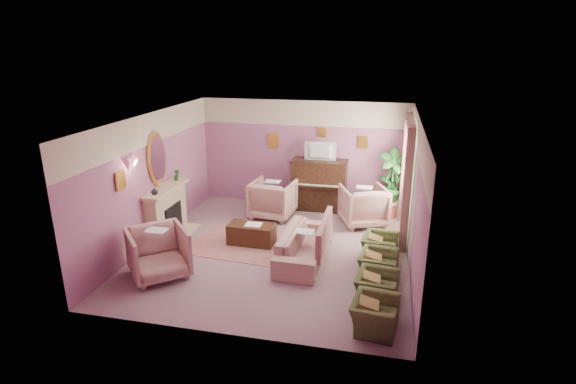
% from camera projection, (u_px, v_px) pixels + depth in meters
% --- Properties ---
extents(floor, '(5.50, 6.00, 0.01)m').
position_uv_depth(floor, '(276.00, 250.00, 9.56)').
color(floor, gray).
rests_on(floor, ground).
extents(ceiling, '(5.50, 6.00, 0.01)m').
position_uv_depth(ceiling, '(275.00, 118.00, 8.68)').
color(ceiling, white).
rests_on(ceiling, wall_back).
extents(wall_back, '(5.50, 0.02, 2.80)m').
position_uv_depth(wall_back, '(303.00, 154.00, 11.90)').
color(wall_back, '#835784').
rests_on(wall_back, floor).
extents(wall_front, '(5.50, 0.02, 2.80)m').
position_uv_depth(wall_front, '(223.00, 250.00, 6.34)').
color(wall_front, '#835784').
rests_on(wall_front, floor).
extents(wall_left, '(0.02, 6.00, 2.80)m').
position_uv_depth(wall_left, '(152.00, 179.00, 9.69)').
color(wall_left, '#835784').
rests_on(wall_left, floor).
extents(wall_right, '(0.02, 6.00, 2.80)m').
position_uv_depth(wall_right, '(415.00, 197.00, 8.55)').
color(wall_right, '#835784').
rests_on(wall_right, floor).
extents(picture_rail_band, '(5.50, 0.01, 0.65)m').
position_uv_depth(picture_rail_band, '(303.00, 113.00, 11.55)').
color(picture_rail_band, beige).
rests_on(picture_rail_band, wall_back).
extents(stripe_panel, '(0.01, 3.00, 2.15)m').
position_uv_depth(stripe_panel, '(410.00, 192.00, 9.86)').
color(stripe_panel, '#A9B392').
rests_on(stripe_panel, wall_right).
extents(fireplace_surround, '(0.30, 1.40, 1.10)m').
position_uv_depth(fireplace_surround, '(167.00, 213.00, 10.11)').
color(fireplace_surround, '#D1B88E').
rests_on(fireplace_surround, floor).
extents(fireplace_inset, '(0.18, 0.72, 0.68)m').
position_uv_depth(fireplace_inset, '(171.00, 219.00, 10.14)').
color(fireplace_inset, black).
rests_on(fireplace_inset, floor).
extents(fire_ember, '(0.06, 0.54, 0.10)m').
position_uv_depth(fire_ember, '(173.00, 227.00, 10.19)').
color(fire_ember, '#FF5D00').
rests_on(fire_ember, floor).
extents(mantel_shelf, '(0.40, 1.55, 0.07)m').
position_uv_depth(mantel_shelf, '(166.00, 189.00, 9.93)').
color(mantel_shelf, '#D1B88E').
rests_on(mantel_shelf, fireplace_surround).
extents(hearth, '(0.55, 1.50, 0.02)m').
position_uv_depth(hearth, '(177.00, 235.00, 10.24)').
color(hearth, '#D1B88E').
rests_on(hearth, floor).
extents(mirror_frame, '(0.04, 0.72, 1.20)m').
position_uv_depth(mirror_frame, '(157.00, 159.00, 9.74)').
color(mirror_frame, gold).
rests_on(mirror_frame, wall_left).
extents(mirror_glass, '(0.01, 0.60, 1.06)m').
position_uv_depth(mirror_glass, '(158.00, 159.00, 9.74)').
color(mirror_glass, white).
rests_on(mirror_glass, wall_left).
extents(sconce_shade, '(0.20, 0.20, 0.16)m').
position_uv_depth(sconce_shade, '(133.00, 163.00, 8.70)').
color(sconce_shade, pink).
rests_on(sconce_shade, wall_left).
extents(piano, '(1.40, 0.60, 1.30)m').
position_uv_depth(piano, '(319.00, 185.00, 11.74)').
color(piano, black).
rests_on(piano, floor).
extents(piano_keyshelf, '(1.30, 0.12, 0.06)m').
position_uv_depth(piano_keyshelf, '(317.00, 187.00, 11.39)').
color(piano_keyshelf, black).
rests_on(piano_keyshelf, piano).
extents(piano_keys, '(1.20, 0.08, 0.02)m').
position_uv_depth(piano_keys, '(317.00, 185.00, 11.38)').
color(piano_keys, beige).
rests_on(piano_keys, piano).
extents(piano_top, '(1.45, 0.65, 0.04)m').
position_uv_depth(piano_top, '(320.00, 161.00, 11.53)').
color(piano_top, black).
rests_on(piano_top, piano).
extents(television, '(0.80, 0.12, 0.48)m').
position_uv_depth(television, '(320.00, 150.00, 11.39)').
color(television, black).
rests_on(television, piano).
extents(print_back_left, '(0.30, 0.03, 0.38)m').
position_uv_depth(print_back_left, '(273.00, 141.00, 11.93)').
color(print_back_left, gold).
rests_on(print_back_left, wall_back).
extents(print_back_right, '(0.26, 0.03, 0.34)m').
position_uv_depth(print_back_right, '(363.00, 143.00, 11.42)').
color(print_back_right, gold).
rests_on(print_back_right, wall_back).
extents(print_back_mid, '(0.22, 0.03, 0.26)m').
position_uv_depth(print_back_mid, '(322.00, 132.00, 11.57)').
color(print_back_mid, gold).
rests_on(print_back_mid, wall_back).
extents(print_left_wall, '(0.03, 0.28, 0.36)m').
position_uv_depth(print_left_wall, '(121.00, 180.00, 8.47)').
color(print_left_wall, gold).
rests_on(print_left_wall, wall_left).
extents(window_blind, '(0.03, 1.40, 1.80)m').
position_uv_depth(window_blind, '(411.00, 162.00, 9.90)').
color(window_blind, beige).
rests_on(window_blind, wall_right).
extents(curtain_left, '(0.16, 0.34, 2.60)m').
position_uv_depth(curtain_left, '(407.00, 191.00, 9.19)').
color(curtain_left, '#94575D').
rests_on(curtain_left, floor).
extents(curtain_right, '(0.16, 0.34, 2.60)m').
position_uv_depth(curtain_right, '(405.00, 168.00, 10.89)').
color(curtain_right, '#94575D').
rests_on(curtain_right, floor).
extents(pelmet, '(0.16, 2.20, 0.16)m').
position_uv_depth(pelmet, '(411.00, 123.00, 9.65)').
color(pelmet, '#94575D').
rests_on(pelmet, wall_right).
extents(mantel_plant, '(0.16, 0.16, 0.28)m').
position_uv_depth(mantel_plant, '(177.00, 175.00, 10.38)').
color(mantel_plant, '#246325').
rests_on(mantel_plant, mantel_shelf).
extents(mantel_vase, '(0.16, 0.16, 0.16)m').
position_uv_depth(mantel_vase, '(154.00, 191.00, 9.43)').
color(mantel_vase, beige).
rests_on(mantel_vase, mantel_shelf).
extents(area_rug, '(2.64, 2.01, 0.01)m').
position_uv_depth(area_rug, '(251.00, 244.00, 9.84)').
color(area_rug, '#A0625F').
rests_on(area_rug, floor).
extents(coffee_table, '(1.02, 0.53, 0.45)m').
position_uv_depth(coffee_table, '(252.00, 234.00, 9.79)').
color(coffee_table, '#391F10').
rests_on(coffee_table, floor).
extents(table_paper, '(0.35, 0.28, 0.01)m').
position_uv_depth(table_paper, '(254.00, 224.00, 9.71)').
color(table_paper, white).
rests_on(table_paper, coffee_table).
extents(sofa, '(0.71, 2.12, 0.86)m').
position_uv_depth(sofa, '(304.00, 240.00, 9.03)').
color(sofa, tan).
rests_on(sofa, floor).
extents(sofa_throw, '(0.11, 1.61, 0.59)m').
position_uv_depth(sofa_throw, '(324.00, 233.00, 8.89)').
color(sofa_throw, '#94575D').
rests_on(sofa_throw, sofa).
extents(floral_armchair_left, '(1.01, 1.01, 1.05)m').
position_uv_depth(floral_armchair_left, '(273.00, 197.00, 11.23)').
color(floral_armchair_left, tan).
rests_on(floral_armchair_left, floor).
extents(floral_armchair_right, '(1.01, 1.01, 1.05)m').
position_uv_depth(floral_armchair_right, '(364.00, 203.00, 10.78)').
color(floral_armchair_right, tan).
rests_on(floral_armchair_right, floor).
extents(floral_armchair_front, '(1.01, 1.01, 1.05)m').
position_uv_depth(floral_armchair_front, '(158.00, 251.00, 8.33)').
color(floral_armchair_front, tan).
rests_on(floral_armchair_front, floor).
extents(olive_chair_a, '(0.54, 0.77, 0.66)m').
position_uv_depth(olive_chair_a, '(375.00, 310.00, 6.82)').
color(olive_chair_a, '#505B2D').
rests_on(olive_chair_a, floor).
extents(olive_chair_b, '(0.54, 0.77, 0.66)m').
position_uv_depth(olive_chair_b, '(377.00, 283.00, 7.57)').
color(olive_chair_b, '#505B2D').
rests_on(olive_chair_b, floor).
extents(olive_chair_c, '(0.54, 0.77, 0.66)m').
position_uv_depth(olive_chair_c, '(378.00, 261.00, 8.33)').
color(olive_chair_c, '#505B2D').
rests_on(olive_chair_c, floor).
extents(olive_chair_d, '(0.54, 0.77, 0.66)m').
position_uv_depth(olive_chair_d, '(380.00, 243.00, 9.09)').
color(olive_chair_d, '#505B2D').
rests_on(olive_chair_d, floor).
extents(side_table, '(0.52, 0.52, 0.70)m').
position_uv_depth(side_table, '(390.00, 202.00, 11.41)').
color(side_table, white).
rests_on(side_table, floor).
extents(side_plant_big, '(0.30, 0.30, 0.34)m').
position_uv_depth(side_plant_big, '(391.00, 182.00, 11.25)').
color(side_plant_big, '#246325').
rests_on(side_plant_big, side_table).
extents(side_plant_small, '(0.16, 0.16, 0.28)m').
position_uv_depth(side_plant_small, '(396.00, 185.00, 11.14)').
color(side_plant_small, '#246325').
rests_on(side_plant_small, side_table).
extents(palm_pot, '(0.34, 0.34, 0.34)m').
position_uv_depth(palm_pot, '(390.00, 210.00, 11.36)').
color(palm_pot, '#A33E2B').
rests_on(palm_pot, floor).
extents(palm_plant, '(0.76, 0.76, 1.44)m').
position_uv_depth(palm_plant, '(393.00, 176.00, 11.08)').
color(palm_plant, '#246325').
rests_on(palm_plant, palm_pot).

